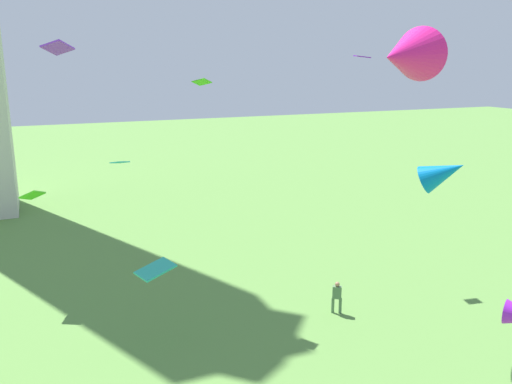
% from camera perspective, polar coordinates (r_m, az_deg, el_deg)
% --- Properties ---
extents(person_1, '(0.52, 0.48, 1.73)m').
position_cam_1_polar(person_1, '(27.94, 8.77, -11.04)').
color(person_1, '#51754C').
rests_on(person_1, ground_plane).
extents(kite_flying_0, '(0.93, 0.99, 0.41)m').
position_cam_1_polar(kite_flying_0, '(26.84, -5.91, 11.79)').
color(kite_flying_0, '#46C418').
extents(kite_flying_1, '(1.38, 1.43, 0.82)m').
position_cam_1_polar(kite_flying_1, '(30.13, -23.08, -0.32)').
color(kite_flying_1, '#4FE41F').
extents(kite_flying_4, '(1.92, 1.60, 0.50)m').
position_cam_1_polar(kite_flying_4, '(24.47, -10.85, -8.24)').
color(kite_flying_4, '#28B49A').
extents(kite_flying_5, '(0.93, 1.09, 0.30)m').
position_cam_1_polar(kite_flying_5, '(27.57, -14.57, 3.14)').
color(kite_flying_5, '#27C1BB').
extents(kite_flying_6, '(1.36, 1.40, 0.60)m').
position_cam_1_polar(kite_flying_6, '(22.86, -20.72, 14.45)').
color(kite_flying_6, '#8C35E0').
extents(kite_flying_7, '(0.99, 0.77, 0.17)m').
position_cam_1_polar(kite_flying_7, '(32.33, 11.45, 14.20)').
color(kite_flying_7, '#7810C7').
extents(kite_flying_8, '(2.36, 2.49, 1.95)m').
position_cam_1_polar(kite_flying_8, '(24.10, 19.67, 1.99)').
color(kite_flying_8, '#0672BF').
extents(kite_flying_9, '(2.66, 2.36, 1.64)m').
position_cam_1_polar(kite_flying_9, '(15.01, 15.84, 14.05)').
color(kite_flying_9, '#EC1B81').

